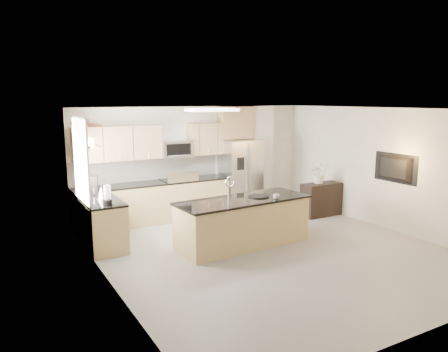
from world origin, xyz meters
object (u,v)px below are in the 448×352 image
credenza (321,199)px  bowl (82,121)px  range (179,199)px  blender (107,197)px  platter (259,196)px  refrigerator (240,175)px  cup (276,196)px  television (393,168)px  microwave (176,149)px  flower_vase (320,168)px  island (243,222)px  kettle (102,193)px  coffee_maker (93,186)px

credenza → bowl: bearing=172.4°
range → blender: size_ratio=3.12×
range → platter: size_ratio=2.77×
refrigerator → credenza: bearing=-44.7°
credenza → bowl: 5.73m
bowl → platter: bearing=-28.3°
cup → television: television is taller
microwave → bowl: 2.54m
refrigerator → flower_vase: (1.36, -1.39, 0.27)m
island → platter: size_ratio=6.50×
kettle → microwave: bearing=29.9°
blender → coffee_maker: (-0.02, 1.02, 0.02)m
refrigerator → blender: refrigerator is taller
range → credenza: bearing=-25.3°
island → flower_vase: 2.95m
cup → kettle: size_ratio=0.48×
coffee_maker → platter: bearing=-31.7°
coffee_maker → television: television is taller
island → blender: island is taller
blender → flower_vase: 5.10m
bowl → range: bearing=19.0°
kettle → coffee_maker: size_ratio=0.66×
island → coffee_maker: bearing=141.0°
island → blender: bearing=160.1°
credenza → coffee_maker: size_ratio=2.66×
blender → bowl: bowl is taller
coffee_maker → range: bearing=16.9°
blender → kettle: 0.61m
refrigerator → cup: 2.73m
microwave → cup: (0.86, -2.78, -0.68)m
credenza → cup: 2.59m
range → flower_vase: (3.02, -1.44, 0.69)m
island → bowl: bearing=144.9°
cup → coffee_maker: 3.58m
refrigerator → platter: 2.50m
range → bowl: bearing=-161.0°
island → platter: 0.59m
coffee_maker → island: bearing=-35.7°
range → television: 4.78m
microwave → kettle: microwave is taller
cup → blender: blender is taller
refrigerator → coffee_maker: size_ratio=4.77×
kettle → bowl: bearing=130.1°
range → refrigerator: size_ratio=0.64×
blender → television: 5.78m
cup → microwave: bearing=107.2°
blender → platter: bearing=-14.2°
refrigerator → television: bearing=-59.0°
range → television: bearing=-41.6°
blender → island: bearing=-16.7°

